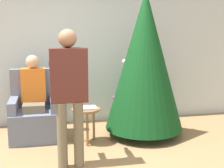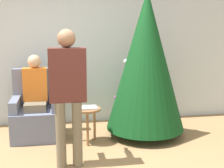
% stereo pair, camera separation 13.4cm
% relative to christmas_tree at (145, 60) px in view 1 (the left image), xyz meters
% --- Properties ---
extents(wall_back, '(8.00, 0.06, 2.70)m').
position_rel_christmas_tree_xyz_m(wall_back, '(-1.10, 0.93, 0.17)').
color(wall_back, silver).
rests_on(wall_back, ground_plane).
extents(christmas_tree, '(1.20, 1.20, 2.23)m').
position_rel_christmas_tree_xyz_m(christmas_tree, '(0.00, 0.00, 0.00)').
color(christmas_tree, brown).
rests_on(christmas_tree, ground_plane).
extents(armchair, '(0.71, 0.73, 1.03)m').
position_rel_christmas_tree_xyz_m(armchair, '(-1.66, 0.25, -0.83)').
color(armchair, slate).
rests_on(armchair, ground_plane).
extents(person_seated, '(0.36, 0.46, 1.26)m').
position_rel_christmas_tree_xyz_m(person_seated, '(-1.66, 0.22, -0.48)').
color(person_seated, '#6B604C').
rests_on(person_seated, ground_plane).
extents(person_standing, '(0.45, 0.57, 1.65)m').
position_rel_christmas_tree_xyz_m(person_standing, '(-1.21, -0.87, -0.18)').
color(person_standing, '#6B604C').
rests_on(person_standing, ground_plane).
extents(side_stool, '(0.41, 0.41, 0.52)m').
position_rel_christmas_tree_xyz_m(side_stool, '(-0.93, -0.15, -0.75)').
color(side_stool, olive).
rests_on(side_stool, ground_plane).
extents(laptop, '(0.31, 0.23, 0.02)m').
position_rel_christmas_tree_xyz_m(laptop, '(-0.93, -0.15, -0.65)').
color(laptop, silver).
rests_on(laptop, side_stool).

